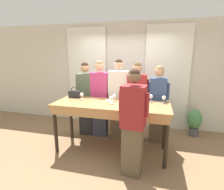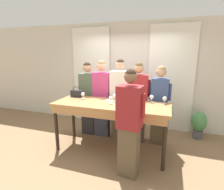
% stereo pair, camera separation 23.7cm
% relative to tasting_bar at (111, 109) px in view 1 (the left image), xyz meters
% --- Properties ---
extents(ground_plane, '(18.00, 18.00, 0.00)m').
position_rel_tasting_bar_xyz_m(ground_plane, '(0.00, 0.02, -0.92)').
color(ground_plane, '#846647').
extents(wall_back, '(12.00, 0.06, 2.80)m').
position_rel_tasting_bar_xyz_m(wall_back, '(0.00, 1.57, 0.48)').
color(wall_back, beige).
rests_on(wall_back, ground_plane).
extents(curtain_panel_left, '(1.12, 0.03, 2.69)m').
position_rel_tasting_bar_xyz_m(curtain_panel_left, '(-1.10, 1.50, 0.42)').
color(curtain_panel_left, white).
rests_on(curtain_panel_left, ground_plane).
extents(curtain_panel_right, '(1.12, 0.03, 2.69)m').
position_rel_tasting_bar_xyz_m(curtain_panel_right, '(1.10, 1.50, 0.42)').
color(curtain_panel_right, white).
rests_on(curtain_panel_right, ground_plane).
extents(tasting_bar, '(2.28, 0.82, 1.02)m').
position_rel_tasting_bar_xyz_m(tasting_bar, '(0.00, 0.00, 0.00)').
color(tasting_bar, '#B27F4C').
rests_on(tasting_bar, ground_plane).
extents(wine_bottle, '(0.08, 0.08, 0.31)m').
position_rel_tasting_bar_xyz_m(wine_bottle, '(0.32, -0.12, 0.21)').
color(wine_bottle, black).
rests_on(wine_bottle, tasting_bar).
extents(handbag, '(0.26, 0.10, 0.24)m').
position_rel_tasting_bar_xyz_m(handbag, '(-0.91, 0.29, 0.19)').
color(handbag, '#232328').
rests_on(handbag, tasting_bar).
extents(wine_glass_front_left, '(0.08, 0.08, 0.15)m').
position_rel_tasting_bar_xyz_m(wine_glass_front_left, '(1.01, 0.30, 0.21)').
color(wine_glass_front_left, white).
rests_on(wine_glass_front_left, tasting_bar).
extents(wine_glass_front_mid, '(0.08, 0.08, 0.15)m').
position_rel_tasting_bar_xyz_m(wine_glass_front_mid, '(0.43, 0.00, 0.21)').
color(wine_glass_front_mid, white).
rests_on(wine_glass_front_mid, tasting_bar).
extents(wine_glass_front_right, '(0.08, 0.08, 0.15)m').
position_rel_tasting_bar_xyz_m(wine_glass_front_right, '(0.02, 0.20, 0.21)').
color(wine_glass_front_right, white).
rests_on(wine_glass_front_right, tasting_bar).
extents(wine_glass_center_left, '(0.08, 0.08, 0.15)m').
position_rel_tasting_bar_xyz_m(wine_glass_center_left, '(0.33, 0.19, 0.21)').
color(wine_glass_center_left, white).
rests_on(wine_glass_center_left, tasting_bar).
extents(wine_glass_center_mid, '(0.08, 0.08, 0.15)m').
position_rel_tasting_bar_xyz_m(wine_glass_center_mid, '(0.75, 0.35, 0.21)').
color(wine_glass_center_mid, white).
rests_on(wine_glass_center_mid, tasting_bar).
extents(wine_glass_center_right, '(0.08, 0.08, 0.15)m').
position_rel_tasting_bar_xyz_m(wine_glass_center_right, '(0.01, -0.00, 0.21)').
color(wine_glass_center_right, white).
rests_on(wine_glass_center_right, tasting_bar).
extents(wine_glass_back_left, '(0.08, 0.08, 0.15)m').
position_rel_tasting_bar_xyz_m(wine_glass_back_left, '(0.52, -0.13, 0.21)').
color(wine_glass_back_left, white).
rests_on(wine_glass_back_left, tasting_bar).
extents(wine_glass_back_mid, '(0.08, 0.08, 0.15)m').
position_rel_tasting_bar_xyz_m(wine_glass_back_mid, '(-0.68, 0.15, 0.21)').
color(wine_glass_back_mid, white).
rests_on(wine_glass_back_mid, tasting_bar).
extents(napkin, '(0.16, 0.16, 0.00)m').
position_rel_tasting_bar_xyz_m(napkin, '(-0.10, 0.23, 0.11)').
color(napkin, white).
rests_on(napkin, tasting_bar).
extents(guest_olive_jacket, '(0.49, 0.27, 1.79)m').
position_rel_tasting_bar_xyz_m(guest_olive_jacket, '(-0.80, 0.64, 0.01)').
color(guest_olive_jacket, '#28282D').
rests_on(guest_olive_jacket, ground_plane).
extents(guest_pink_top, '(0.53, 0.23, 1.83)m').
position_rel_tasting_bar_xyz_m(guest_pink_top, '(-0.44, 0.64, 0.03)').
color(guest_pink_top, '#383D51').
rests_on(guest_pink_top, ground_plane).
extents(guest_cream_sweater, '(0.55, 0.32, 1.87)m').
position_rel_tasting_bar_xyz_m(guest_cream_sweater, '(0.01, 0.64, 0.03)').
color(guest_cream_sweater, brown).
rests_on(guest_cream_sweater, ground_plane).
extents(guest_striped_shirt, '(0.54, 0.30, 1.80)m').
position_rel_tasting_bar_xyz_m(guest_striped_shirt, '(0.43, 0.64, -0.00)').
color(guest_striped_shirt, '#473833').
rests_on(guest_striped_shirt, ground_plane).
extents(guest_navy_coat, '(0.47, 0.23, 1.74)m').
position_rel_tasting_bar_xyz_m(guest_navy_coat, '(0.90, 0.64, 0.00)').
color(guest_navy_coat, brown).
rests_on(guest_navy_coat, ground_plane).
extents(host_pouring, '(0.48, 0.32, 1.77)m').
position_rel_tasting_bar_xyz_m(host_pouring, '(0.52, -0.60, -0.02)').
color(host_pouring, brown).
rests_on(host_pouring, ground_plane).
extents(potted_plant, '(0.34, 0.34, 0.66)m').
position_rel_tasting_bar_xyz_m(potted_plant, '(1.80, 1.20, -0.55)').
color(potted_plant, '#4C4C51').
rests_on(potted_plant, ground_plane).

